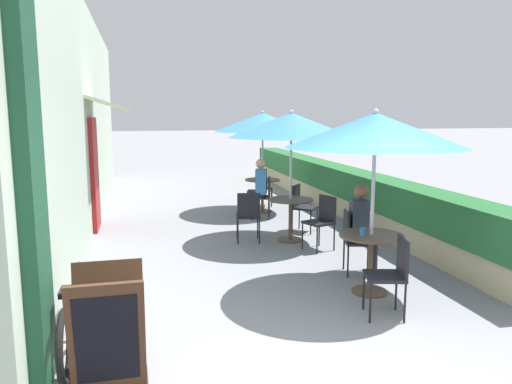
% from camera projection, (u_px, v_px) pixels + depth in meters
% --- Properties ---
extents(cafe_facade_wall, '(0.98, 13.98, 4.20)m').
position_uv_depth(cafe_facade_wall, '(86.00, 118.00, 9.74)').
color(cafe_facade_wall, '#B2C1AD').
rests_on(cafe_facade_wall, ground_plane).
extents(planter_hedge, '(0.60, 12.98, 1.01)m').
position_uv_depth(planter_hedge, '(337.00, 187.00, 11.20)').
color(planter_hedge, tan).
rests_on(planter_hedge, ground_plane).
extents(patio_table_near, '(0.78, 0.78, 0.73)m').
position_uv_depth(patio_table_near, '(371.00, 251.00, 6.06)').
color(patio_table_near, brown).
rests_on(patio_table_near, ground_plane).
extents(patio_umbrella_near, '(2.13, 2.13, 2.24)m').
position_uv_depth(patio_umbrella_near, '(375.00, 130.00, 5.83)').
color(patio_umbrella_near, '#B7B7BC').
rests_on(patio_umbrella_near, ground_plane).
extents(cafe_chair_near_left, '(0.49, 0.49, 0.87)m').
position_uv_depth(cafe_chair_near_left, '(354.00, 237.00, 6.79)').
color(cafe_chair_near_left, black).
rests_on(cafe_chair_near_left, ground_plane).
extents(seated_patron_near_left, '(0.47, 0.41, 1.25)m').
position_uv_depth(seated_patron_near_left, '(363.00, 225.00, 6.76)').
color(seated_patron_near_left, '#23232D').
rests_on(seated_patron_near_left, ground_plane).
extents(cafe_chair_near_right, '(0.49, 0.49, 0.87)m').
position_uv_depth(cafe_chair_near_right, '(392.00, 270.00, 5.34)').
color(cafe_chair_near_right, black).
rests_on(cafe_chair_near_right, ground_plane).
extents(coffee_cup_near, '(0.07, 0.07, 0.09)m').
position_uv_depth(coffee_cup_near, '(363.00, 232.00, 5.99)').
color(coffee_cup_near, teal).
rests_on(coffee_cup_near, patio_table_near).
extents(patio_table_mid, '(0.78, 0.78, 0.73)m').
position_uv_depth(patio_table_mid, '(290.00, 210.00, 8.56)').
color(patio_table_mid, brown).
rests_on(patio_table_mid, ground_plane).
extents(patio_umbrella_mid, '(2.13, 2.13, 2.24)m').
position_uv_depth(patio_umbrella_mid, '(291.00, 125.00, 8.33)').
color(patio_umbrella_mid, '#B7B7BC').
rests_on(patio_umbrella_mid, ground_plane).
extents(cafe_chair_mid_left, '(0.56, 0.56, 0.87)m').
position_uv_depth(cafe_chair_mid_left, '(301.00, 204.00, 9.24)').
color(cafe_chair_mid_left, black).
rests_on(cafe_chair_mid_left, ground_plane).
extents(cafe_chair_mid_right, '(0.46, 0.46, 0.87)m').
position_uv_depth(cafe_chair_mid_right, '(248.00, 213.00, 8.43)').
color(cafe_chair_mid_right, black).
rests_on(cafe_chair_mid_right, ground_plane).
extents(cafe_chair_mid_back, '(0.52, 0.52, 0.87)m').
position_uv_depth(cafe_chair_mid_back, '(322.00, 218.00, 8.01)').
color(cafe_chair_mid_back, black).
rests_on(cafe_chair_mid_back, ground_plane).
extents(patio_table_far, '(0.78, 0.78, 0.73)m').
position_uv_depth(patio_table_far, '(262.00, 188.00, 11.09)').
color(patio_table_far, brown).
rests_on(patio_table_far, ground_plane).
extents(patio_umbrella_far, '(2.13, 2.13, 2.24)m').
position_uv_depth(patio_umbrella_far, '(263.00, 122.00, 10.86)').
color(patio_umbrella_far, '#B7B7BC').
rests_on(patio_umbrella_far, ground_plane).
extents(cafe_chair_far_left, '(0.50, 0.50, 0.87)m').
position_uv_depth(cafe_chair_far_left, '(261.00, 184.00, 11.82)').
color(cafe_chair_far_left, black).
rests_on(cafe_chair_far_left, ground_plane).
extents(cafe_chair_far_right, '(0.50, 0.50, 0.87)m').
position_uv_depth(cafe_chair_far_right, '(264.00, 194.00, 10.37)').
color(cafe_chair_far_right, black).
rests_on(cafe_chair_far_right, ground_plane).
extents(seated_patron_far_right, '(0.48, 0.42, 1.25)m').
position_uv_depth(seated_patron_far_right, '(259.00, 186.00, 10.35)').
color(seated_patron_far_right, '#23232D').
rests_on(seated_patron_far_right, ground_plane).
extents(coffee_cup_far, '(0.07, 0.07, 0.09)m').
position_uv_depth(coffee_cup_far, '(266.00, 178.00, 10.91)').
color(coffee_cup_far, '#B73D3D').
rests_on(coffee_cup_far, patio_table_far).
extents(bicycle_leaning, '(0.10, 1.69, 0.71)m').
position_uv_depth(bicycle_leaning, '(73.00, 319.00, 4.54)').
color(bicycle_leaning, black).
rests_on(bicycle_leaning, ground_plane).
extents(menu_board, '(0.59, 0.64, 0.98)m').
position_uv_depth(menu_board, '(108.00, 331.00, 3.94)').
color(menu_board, '#422819').
rests_on(menu_board, ground_plane).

